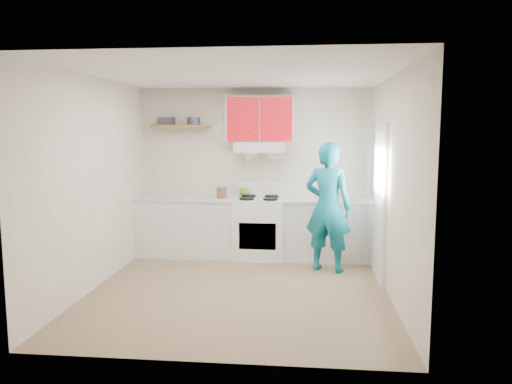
# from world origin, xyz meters

# --- Properties ---
(floor) EXTENTS (3.80, 3.80, 0.00)m
(floor) POSITION_xyz_m (0.00, 0.00, 0.00)
(floor) COLOR brown
(floor) RESTS_ON ground
(ceiling) EXTENTS (3.60, 3.80, 0.04)m
(ceiling) POSITION_xyz_m (0.00, 0.00, 2.60)
(ceiling) COLOR white
(ceiling) RESTS_ON floor
(back_wall) EXTENTS (3.60, 0.04, 2.60)m
(back_wall) POSITION_xyz_m (0.00, 1.90, 1.30)
(back_wall) COLOR beige
(back_wall) RESTS_ON floor
(front_wall) EXTENTS (3.60, 0.04, 2.60)m
(front_wall) POSITION_xyz_m (0.00, -1.90, 1.30)
(front_wall) COLOR beige
(front_wall) RESTS_ON floor
(left_wall) EXTENTS (0.04, 3.80, 2.60)m
(left_wall) POSITION_xyz_m (-1.80, 0.00, 1.30)
(left_wall) COLOR beige
(left_wall) RESTS_ON floor
(right_wall) EXTENTS (0.04, 3.80, 2.60)m
(right_wall) POSITION_xyz_m (1.80, 0.00, 1.30)
(right_wall) COLOR beige
(right_wall) RESTS_ON floor
(door) EXTENTS (0.05, 0.85, 2.05)m
(door) POSITION_xyz_m (1.78, 0.70, 1.02)
(door) COLOR white
(door) RESTS_ON floor
(door_glass) EXTENTS (0.01, 0.55, 0.95)m
(door_glass) POSITION_xyz_m (1.75, 0.70, 1.45)
(door_glass) COLOR white
(door_glass) RESTS_ON door
(counter_left) EXTENTS (1.52, 0.60, 0.90)m
(counter_left) POSITION_xyz_m (-1.04, 1.60, 0.45)
(counter_left) COLOR silver
(counter_left) RESTS_ON floor
(counter_right) EXTENTS (1.32, 0.60, 0.90)m
(counter_right) POSITION_xyz_m (1.14, 1.60, 0.45)
(counter_right) COLOR silver
(counter_right) RESTS_ON floor
(stove) EXTENTS (0.76, 0.65, 0.92)m
(stove) POSITION_xyz_m (0.10, 1.57, 0.46)
(stove) COLOR white
(stove) RESTS_ON floor
(range_hood) EXTENTS (0.76, 0.44, 0.15)m
(range_hood) POSITION_xyz_m (0.10, 1.68, 1.70)
(range_hood) COLOR silver
(range_hood) RESTS_ON back_wall
(upper_cabinets) EXTENTS (1.02, 0.33, 0.70)m
(upper_cabinets) POSITION_xyz_m (0.10, 1.73, 2.12)
(upper_cabinets) COLOR red
(upper_cabinets) RESTS_ON back_wall
(shelf) EXTENTS (0.90, 0.30, 0.04)m
(shelf) POSITION_xyz_m (-1.15, 1.75, 2.02)
(shelf) COLOR brown
(shelf) RESTS_ON back_wall
(books) EXTENTS (0.25, 0.20, 0.12)m
(books) POSITION_xyz_m (-1.37, 1.75, 2.10)
(books) COLOR #453D44
(books) RESTS_ON shelf
(tin) EXTENTS (0.24, 0.24, 0.12)m
(tin) POSITION_xyz_m (-0.94, 1.75, 2.10)
(tin) COLOR #333D4C
(tin) RESTS_ON shelf
(kettle) EXTENTS (0.18, 0.18, 0.14)m
(kettle) POSITION_xyz_m (-0.16, 1.79, 0.99)
(kettle) COLOR #4E7C22
(kettle) RESTS_ON stove
(crock) EXTENTS (0.17, 0.17, 0.19)m
(crock) POSITION_xyz_m (-0.48, 1.54, 0.99)
(crock) COLOR brown
(crock) RESTS_ON counter_left
(cutting_board) EXTENTS (0.35, 0.28, 0.02)m
(cutting_board) POSITION_xyz_m (0.83, 1.62, 0.91)
(cutting_board) COLOR olive
(cutting_board) RESTS_ON counter_right
(silicone_mat) EXTENTS (0.33, 0.29, 0.01)m
(silicone_mat) POSITION_xyz_m (1.41, 1.51, 0.90)
(silicone_mat) COLOR red
(silicone_mat) RESTS_ON counter_right
(person) EXTENTS (0.76, 0.63, 1.80)m
(person) POSITION_xyz_m (1.11, 0.97, 0.90)
(person) COLOR #0E6E80
(person) RESTS_ON floor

